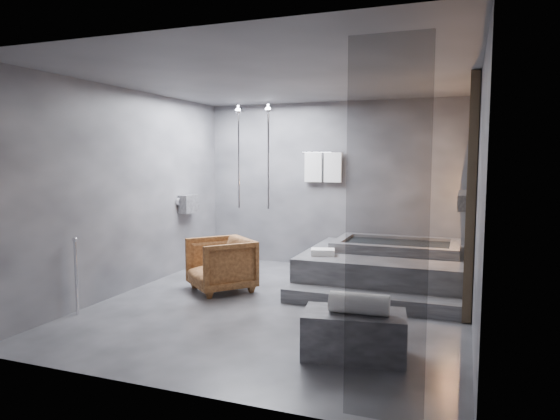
% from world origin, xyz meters
% --- Properties ---
extents(room, '(5.00, 5.04, 2.82)m').
position_xyz_m(room, '(0.40, 0.24, 1.73)').
color(room, '#2F2F32').
rests_on(room, ground).
extents(tub_deck, '(2.20, 2.00, 0.50)m').
position_xyz_m(tub_deck, '(1.05, 1.45, 0.25)').
color(tub_deck, '#343437').
rests_on(tub_deck, ground).
extents(tub_step, '(2.20, 0.36, 0.18)m').
position_xyz_m(tub_step, '(1.05, 0.27, 0.09)').
color(tub_step, '#343437').
rests_on(tub_step, ground).
extents(concrete_bench, '(1.01, 0.66, 0.42)m').
position_xyz_m(concrete_bench, '(1.20, -1.30, 0.21)').
color(concrete_bench, '#363638').
rests_on(concrete_bench, ground).
extents(driftwood_chair, '(1.14, 1.14, 0.74)m').
position_xyz_m(driftwood_chair, '(-1.05, 0.37, 0.37)').
color(driftwood_chair, '#482712').
rests_on(driftwood_chair, ground).
extents(rolled_towel, '(0.56, 0.23, 0.20)m').
position_xyz_m(rolled_towel, '(1.25, -1.33, 0.52)').
color(rolled_towel, white).
rests_on(rolled_towel, concrete_bench).
extents(deck_towel, '(0.38, 0.32, 0.09)m').
position_xyz_m(deck_towel, '(0.28, 0.90, 0.54)').
color(deck_towel, white).
rests_on(deck_towel, tub_deck).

